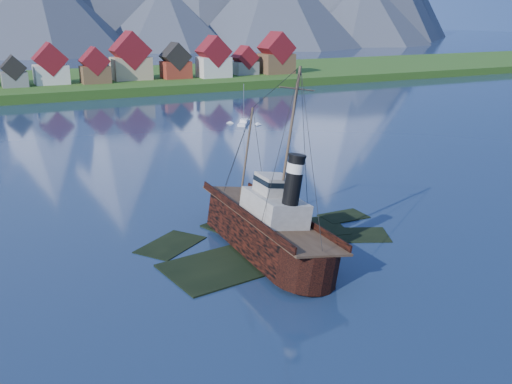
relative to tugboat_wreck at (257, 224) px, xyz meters
name	(u,v)px	position (x,y,z in m)	size (l,w,h in m)	color
ground	(261,250)	(0.05, -1.08, -2.82)	(1400.00, 1400.00, 0.00)	#182844
shoal	(266,243)	(1.82, 1.08, -3.17)	(31.71, 21.24, 1.14)	black
shore_bank	(53,87)	(0.05, 168.92, -2.82)	(600.00, 80.00, 3.20)	#224814
seawall	(70,101)	(0.05, 130.92, -2.82)	(600.00, 2.50, 2.00)	#3F3D38
tugboat_wreck	(257,224)	(0.00, 0.00, 0.00)	(6.56, 28.26, 22.40)	black
sailboat_d	(244,123)	(31.88, 70.62, -2.59)	(5.90, 7.26, 10.31)	white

